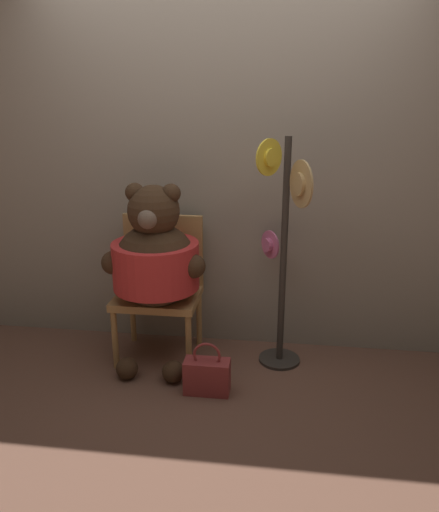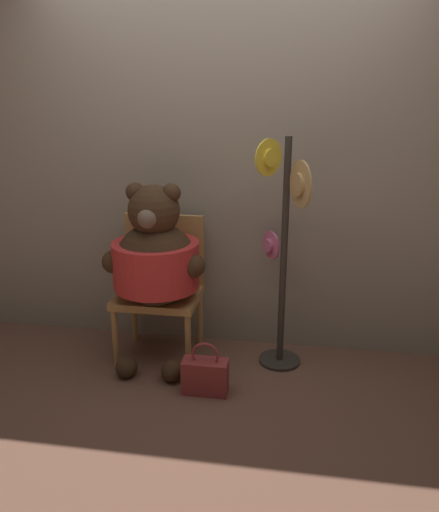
{
  "view_description": "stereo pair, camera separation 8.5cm",
  "coord_description": "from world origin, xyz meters",
  "px_view_note": "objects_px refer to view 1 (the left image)",
  "views": [
    {
      "loc": [
        0.42,
        -2.82,
        1.75
      ],
      "look_at": [
        0.01,
        0.2,
        0.76
      ],
      "focal_mm": 35.0,
      "sensor_mm": 36.0,
      "label": 1
    },
    {
      "loc": [
        0.5,
        -2.81,
        1.75
      ],
      "look_at": [
        0.01,
        0.2,
        0.76
      ],
      "focal_mm": 35.0,
      "sensor_mm": 36.0,
      "label": 2
    }
  ],
  "objects_px": {
    "chair": "(160,282)",
    "hat_display_rack": "(283,249)",
    "teddy_bear": "(155,260)",
    "handbag_on_ground": "(207,375)"
  },
  "relations": [
    {
      "from": "handbag_on_ground",
      "to": "hat_display_rack",
      "type": "bearing_deg",
      "value": 43.27
    },
    {
      "from": "hat_display_rack",
      "to": "handbag_on_ground",
      "type": "xyz_separation_m",
      "value": [
        -0.43,
        -0.4,
        -0.7
      ]
    },
    {
      "from": "chair",
      "to": "teddy_bear",
      "type": "xyz_separation_m",
      "value": [
        0.02,
        -0.16,
        0.21
      ]
    },
    {
      "from": "teddy_bear",
      "to": "hat_display_rack",
      "type": "bearing_deg",
      "value": 5.18
    },
    {
      "from": "hat_display_rack",
      "to": "handbag_on_ground",
      "type": "bearing_deg",
      "value": -136.73
    },
    {
      "from": "teddy_bear",
      "to": "hat_display_rack",
      "type": "xyz_separation_m",
      "value": [
        0.81,
        0.07,
        0.09
      ]
    },
    {
      "from": "chair",
      "to": "hat_display_rack",
      "type": "relative_size",
      "value": 0.64
    },
    {
      "from": "handbag_on_ground",
      "to": "chair",
      "type": "bearing_deg",
      "value": 129.43
    },
    {
      "from": "teddy_bear",
      "to": "hat_display_rack",
      "type": "distance_m",
      "value": 0.82
    },
    {
      "from": "chair",
      "to": "teddy_bear",
      "type": "relative_size",
      "value": 0.78
    }
  ]
}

